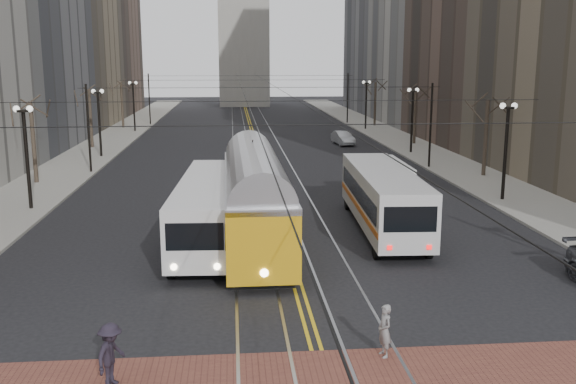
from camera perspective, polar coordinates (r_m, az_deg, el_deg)
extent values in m
plane|color=black|center=(20.18, 2.20, -12.71)|extent=(260.00, 260.00, 0.00)
cube|color=gray|center=(65.01, -16.21, 3.93)|extent=(5.00, 140.00, 0.15)
cube|color=gray|center=(66.08, 10.30, 4.32)|extent=(5.00, 140.00, 0.15)
cube|color=gray|center=(63.82, -2.84, 4.17)|extent=(4.80, 130.00, 0.02)
cube|color=gold|center=(63.82, -2.84, 4.18)|extent=(0.42, 130.00, 0.01)
cylinder|color=black|center=(38.37, -22.16, 2.53)|extent=(0.20, 0.20, 5.60)
cylinder|color=black|center=(57.63, -16.41, 5.71)|extent=(0.20, 0.20, 5.60)
cylinder|color=black|center=(77.27, -13.53, 7.26)|extent=(0.20, 0.20, 5.60)
cylinder|color=black|center=(40.01, 18.75, 3.12)|extent=(0.20, 0.20, 5.60)
cylinder|color=black|center=(58.73, 10.96, 6.07)|extent=(0.20, 0.20, 5.60)
cylinder|color=black|center=(78.09, 6.95, 7.54)|extent=(0.20, 0.20, 5.60)
cylinder|color=#382D23|center=(46.53, -21.68, 4.03)|extent=(0.28, 0.28, 5.60)
cylinder|color=#382D23|center=(63.88, -17.13, 6.20)|extent=(0.28, 0.28, 5.60)
cylinder|color=#382D23|center=(81.52, -14.53, 7.43)|extent=(0.28, 0.28, 5.60)
cylinder|color=#382D23|center=(48.09, 17.15, 4.56)|extent=(0.28, 0.28, 5.60)
cylinder|color=#382D23|center=(65.03, 11.22, 6.59)|extent=(0.28, 0.28, 5.60)
cylinder|color=#382D23|center=(82.42, 7.75, 7.73)|extent=(0.28, 0.28, 5.60)
cylinder|color=black|center=(63.28, -4.27, 9.54)|extent=(0.03, 120.00, 0.03)
cylinder|color=black|center=(63.39, -1.52, 9.57)|extent=(0.03, 120.00, 0.03)
cylinder|color=black|center=(49.62, -17.31, 5.34)|extent=(0.16, 0.16, 6.60)
cylinder|color=black|center=(85.03, -12.23, 8.03)|extent=(0.16, 0.16, 6.60)
cylinder|color=black|center=(50.83, 12.56, 5.73)|extent=(0.16, 0.16, 6.60)
cylinder|color=black|center=(85.74, 5.32, 8.27)|extent=(0.16, 0.16, 6.60)
cube|color=silver|center=(29.57, -7.09, -1.78)|extent=(3.06, 12.03, 2.98)
cube|color=gold|center=(29.75, -2.97, -1.19)|extent=(2.82, 14.53, 3.42)
cube|color=silver|center=(31.94, 8.43, -0.76)|extent=(3.04, 11.74, 3.04)
cube|color=silver|center=(37.53, 8.52, 0.73)|extent=(2.34, 5.83, 2.56)
imported|color=#46494F|center=(42.33, 9.80, 1.09)|extent=(2.05, 4.13, 1.35)
imported|color=#ABAFB3|center=(64.35, 4.91, 4.80)|extent=(1.96, 4.20, 1.33)
imported|color=gray|center=(18.83, 8.59, -12.09)|extent=(0.48, 0.63, 1.54)
imported|color=black|center=(17.67, -15.46, -13.77)|extent=(1.00, 1.26, 1.71)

